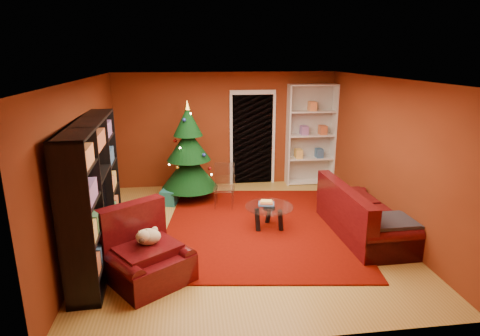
{
  "coord_description": "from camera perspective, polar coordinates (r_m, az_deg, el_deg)",
  "views": [
    {
      "loc": [
        -0.88,
        -6.3,
        2.97
      ],
      "look_at": [
        0.0,
        0.4,
        1.05
      ],
      "focal_mm": 30.0,
      "sensor_mm": 36.0,
      "label": 1
    }
  ],
  "objects": [
    {
      "name": "coffee_table",
      "position": [
        7.1,
        4.15,
        -6.98
      ],
      "size": [
        0.99,
        0.99,
        0.52
      ],
      "primitive_type": null,
      "rotation": [
        0.0,
        0.0,
        -0.21
      ],
      "color": "gray",
      "rests_on": "rug"
    },
    {
      "name": "dog",
      "position": [
        5.6,
        -12.91,
        -9.51
      ],
      "size": [
        0.5,
        0.48,
        0.27
      ],
      "primitive_type": null,
      "rotation": [
        0.0,
        0.0,
        0.62
      ],
      "color": "beige",
      "rests_on": "armchair"
    },
    {
      "name": "ceiling",
      "position": [
        6.38,
        0.48,
        12.75
      ],
      "size": [
        5.0,
        5.5,
        0.05
      ],
      "primitive_type": "cube",
      "color": "silver",
      "rests_on": "wall_back"
    },
    {
      "name": "media_unit",
      "position": [
        6.21,
        -20.08,
        -3.27
      ],
      "size": [
        0.56,
        2.73,
        2.08
      ],
      "primitive_type": null,
      "rotation": [
        0.0,
        0.0,
        0.05
      ],
      "color": "black",
      "rests_on": "floor"
    },
    {
      "name": "wall_back",
      "position": [
        9.27,
        -1.93,
        5.47
      ],
      "size": [
        5.0,
        0.05,
        2.6
      ],
      "primitive_type": "cube",
      "color": "maroon",
      "rests_on": "ground"
    },
    {
      "name": "armchair",
      "position": [
        5.62,
        -12.97,
        -11.66
      ],
      "size": [
        1.47,
        1.47,
        0.82
      ],
      "primitive_type": null,
      "rotation": [
        0.0,
        0.0,
        0.62
      ],
      "color": "#3B080A",
      "rests_on": "rug"
    },
    {
      "name": "acrylic_chair",
      "position": [
        7.97,
        -2.28,
        -2.95
      ],
      "size": [
        0.48,
        0.51,
        0.8
      ],
      "primitive_type": null,
      "rotation": [
        0.0,
        0.0,
        -0.18
      ],
      "color": "#66605B",
      "rests_on": "rug"
    },
    {
      "name": "christmas_tree",
      "position": [
        8.35,
        -7.3,
        2.23
      ],
      "size": [
        1.47,
        1.47,
        2.11
      ],
      "primitive_type": null,
      "rotation": [
        0.0,
        0.0,
        0.28
      ],
      "color": "black",
      "rests_on": "floor"
    },
    {
      "name": "white_bookshelf",
      "position": [
        9.49,
        10.05,
        4.63
      ],
      "size": [
        1.11,
        0.42,
        2.39
      ],
      "primitive_type": null,
      "rotation": [
        0.0,
        0.0,
        -0.02
      ],
      "color": "white",
      "rests_on": "floor"
    },
    {
      "name": "floor",
      "position": [
        7.04,
        0.43,
        -9.34
      ],
      "size": [
        5.0,
        5.5,
        0.05
      ],
      "primitive_type": "cube",
      "color": "#A48034",
      "rests_on": "ground"
    },
    {
      "name": "wall_left",
      "position": [
        6.73,
        -21.37,
        0.36
      ],
      "size": [
        0.05,
        5.5,
        2.6
      ],
      "primitive_type": "cube",
      "color": "maroon",
      "rests_on": "ground"
    },
    {
      "name": "gift_box_teal",
      "position": [
        8.35,
        -10.06,
        -4.13
      ],
      "size": [
        0.38,
        0.38,
        0.31
      ],
      "primitive_type": "cube",
      "rotation": [
        0.0,
        0.0,
        -0.29
      ],
      "color": "#186567",
      "rests_on": "floor"
    },
    {
      "name": "doorway",
      "position": [
        9.36,
        1.78,
        4.0
      ],
      "size": [
        1.06,
        0.6,
        2.16
      ],
      "primitive_type": null,
      "color": "black",
      "rests_on": "floor"
    },
    {
      "name": "gift_box_green",
      "position": [
        8.88,
        -5.54,
        -2.92
      ],
      "size": [
        0.3,
        0.3,
        0.25
      ],
      "primitive_type": "cube",
      "rotation": [
        0.0,
        0.0,
        -0.27
      ],
      "color": "#317442",
      "rests_on": "floor"
    },
    {
      "name": "sofa",
      "position": [
        7.09,
        17.31,
        -5.76
      ],
      "size": [
        0.98,
        2.09,
        0.89
      ],
      "primitive_type": null,
      "rotation": [
        0.0,
        0.0,
        1.59
      ],
      "color": "#3B080A",
      "rests_on": "rug"
    },
    {
      "name": "gift_box_red",
      "position": [
        9.12,
        -7.96,
        -2.59
      ],
      "size": [
        0.26,
        0.26,
        0.22
      ],
      "primitive_type": "cube",
      "rotation": [
        0.0,
        0.0,
        0.2
      ],
      "color": "maroon",
      "rests_on": "floor"
    },
    {
      "name": "wall_right",
      "position": [
        7.36,
        20.33,
        1.73
      ],
      "size": [
        0.05,
        5.5,
        2.6
      ],
      "primitive_type": "cube",
      "color": "maroon",
      "rests_on": "ground"
    },
    {
      "name": "rug",
      "position": [
        7.25,
        2.78,
        -8.26
      ],
      "size": [
        3.74,
        4.21,
        0.02
      ],
      "primitive_type": "cube",
      "rotation": [
        0.0,
        0.0,
        -0.13
      ],
      "color": "#630A02",
      "rests_on": "floor"
    }
  ]
}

